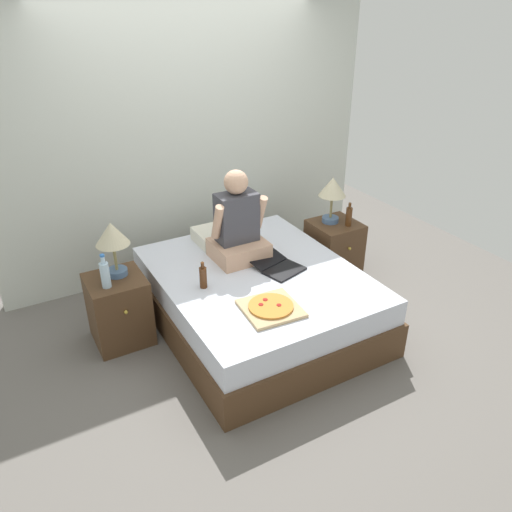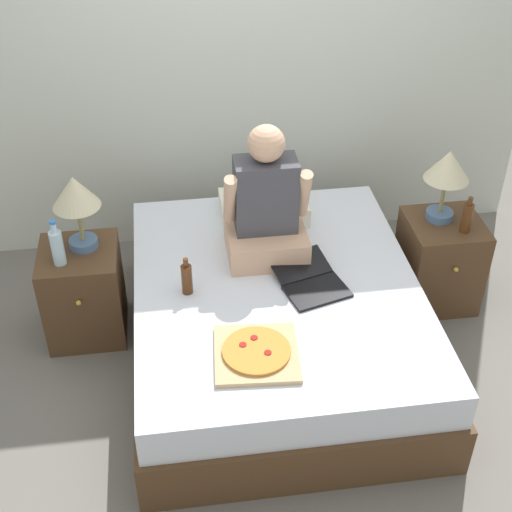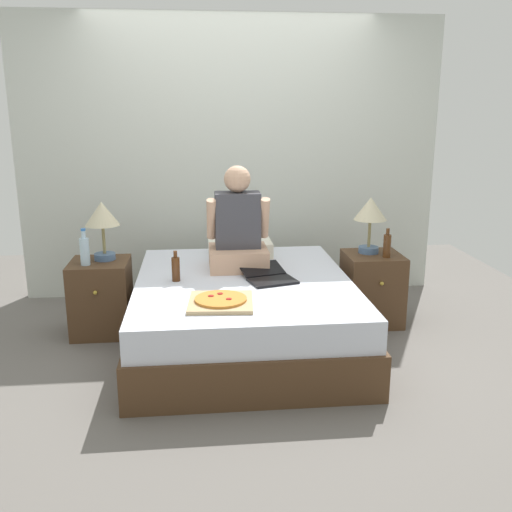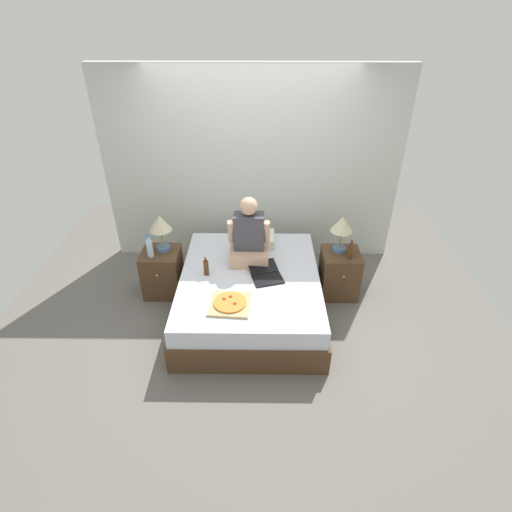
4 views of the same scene
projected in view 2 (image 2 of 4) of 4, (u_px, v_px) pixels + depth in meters
ground_plane at (275, 353)px, 4.14m from camera, size 5.79×5.79×0.00m
wall_back at (245, 61)px, 4.45m from camera, size 3.79×0.12×2.50m
bed at (276, 320)px, 3.99m from camera, size 1.58×1.92×0.51m
nightstand_left at (84, 292)px, 4.14m from camera, size 0.44×0.47×0.57m
lamp_on_left_nightstand at (76, 197)px, 3.82m from camera, size 0.26×0.26×0.45m
water_bottle at (57, 247)px, 3.82m from camera, size 0.07×0.07×0.28m
nightstand_right at (439, 261)px, 4.38m from camera, size 0.44×0.47×0.57m
lamp_on_right_nightstand at (447, 170)px, 4.05m from camera, size 0.26×0.26×0.45m
beer_bottle at (467, 217)px, 4.08m from camera, size 0.06×0.06×0.23m
pillow at (263, 207)px, 4.35m from camera, size 0.52×0.34×0.12m
person_seated at (266, 209)px, 3.91m from camera, size 0.47×0.40×0.78m
laptop at (311, 282)px, 3.82m from camera, size 0.42×0.49×0.07m
pizza_box at (256, 353)px, 3.39m from camera, size 0.43×0.43×0.05m
beer_bottle_on_bed at (187, 278)px, 3.73m from camera, size 0.06×0.06×0.22m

